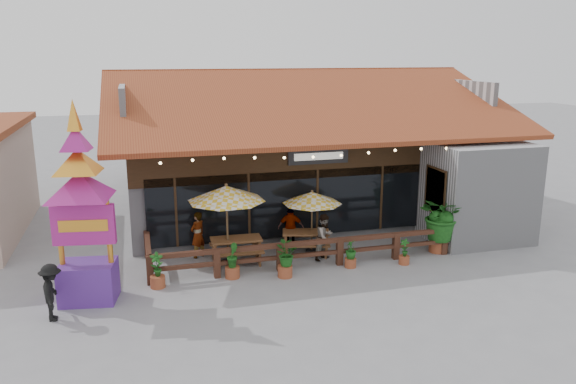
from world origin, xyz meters
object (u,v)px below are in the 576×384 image
object	(u,v)px
umbrella_right	(312,198)
thai_sign_tower	(80,190)
umbrella_left	(226,194)
tropical_plant	(440,216)
picnic_table_right	(306,238)
picnic_table_left	(236,246)
pedestrian	(52,292)

from	to	relation	value
umbrella_right	thai_sign_tower	size ratio (longest dim) A/B	0.44
umbrella_left	tropical_plant	bearing A→B (deg)	-6.94
umbrella_right	thai_sign_tower	xyz separation A→B (m)	(-7.19, -2.19, 1.26)
picnic_table_right	thai_sign_tower	size ratio (longest dim) A/B	0.32
picnic_table_left	tropical_plant	bearing A→B (deg)	-7.79
umbrella_right	thai_sign_tower	world-z (taller)	thai_sign_tower
thai_sign_tower	umbrella_left	bearing A→B (deg)	23.74
picnic_table_left	tropical_plant	distance (m)	7.01
umbrella_right	thai_sign_tower	distance (m)	7.62
picnic_table_left	tropical_plant	size ratio (longest dim) A/B	0.76
umbrella_left	picnic_table_left	distance (m)	1.83
picnic_table_left	tropical_plant	xyz separation A→B (m)	(6.91, -0.95, 0.75)
umbrella_right	tropical_plant	xyz separation A→B (m)	(4.21, -1.22, -0.62)
umbrella_right	tropical_plant	world-z (taller)	tropical_plant
picnic_table_right	tropical_plant	distance (m)	4.65
umbrella_left	tropical_plant	size ratio (longest dim) A/B	1.42
umbrella_right	picnic_table_left	world-z (taller)	umbrella_right
umbrella_right	picnic_table_left	bearing A→B (deg)	-174.23
picnic_table_right	thai_sign_tower	bearing A→B (deg)	-163.19
tropical_plant	thai_sign_tower	bearing A→B (deg)	-175.14
picnic_table_left	thai_sign_tower	world-z (taller)	thai_sign_tower
umbrella_right	picnic_table_right	size ratio (longest dim) A/B	1.40
picnic_table_right	tropical_plant	world-z (taller)	tropical_plant
picnic_table_right	thai_sign_tower	distance (m)	7.73
picnic_table_left	umbrella_right	bearing A→B (deg)	5.77
umbrella_left	picnic_table_right	world-z (taller)	umbrella_left
umbrella_right	tropical_plant	bearing A→B (deg)	-16.13
umbrella_left	tropical_plant	distance (m)	7.33
tropical_plant	pedestrian	size ratio (longest dim) A/B	1.49
umbrella_left	umbrella_right	bearing A→B (deg)	6.50
picnic_table_right	pedestrian	world-z (taller)	pedestrian
umbrella_left	thai_sign_tower	world-z (taller)	thai_sign_tower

